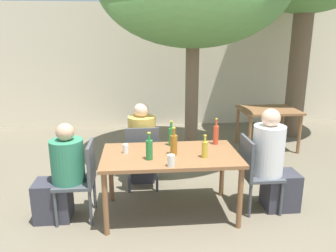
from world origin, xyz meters
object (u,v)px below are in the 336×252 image
Objects in this scene: green_bottle_1 at (149,149)px; amber_bottle_3 at (174,144)px; soda_bottle_4 at (216,134)px; drinking_glass_1 at (126,149)px; patio_chair_2 at (142,154)px; green_bottle_2 at (171,136)px; person_seated_1 at (273,165)px; person_seated_0 at (61,177)px; oil_cruet_0 at (205,149)px; patio_chair_0 at (82,176)px; person_seated_2 at (142,146)px; drinking_glass_0 at (171,161)px; dining_table_back at (268,115)px; patio_chair_1 at (255,170)px; dining_table_front at (170,160)px.

amber_bottle_3 reaches higher than green_bottle_1.
drinking_glass_1 is (-1.11, -0.23, -0.08)m from soda_bottle_4.
patio_chair_2 is 2.94× the size of green_bottle_2.
green_bottle_2 reaches higher than drinking_glass_1.
person_seated_1 is at bearing 156.45° from patio_chair_2.
person_seated_0 is 1.67m from oil_cruet_0.
patio_chair_0 is 2.83× the size of amber_bottle_3.
green_bottle_1 is at bearing 96.11° from person_seated_1.
green_bottle_2 is (-0.33, 0.46, 0.02)m from oil_cruet_0.
drinking_glass_1 is at bearing 76.69° from person_seated_2.
person_seated_1 is at bearing 149.72° from person_seated_2.
patio_chair_0 is at bearing -172.30° from drinking_glass_1.
patio_chair_2 is 1.14m from drinking_glass_0.
green_bottle_1 reaches higher than oil_cruet_0.
person_seated_0 reaches higher than dining_table_back.
patio_chair_0 is at bearing 173.50° from oil_cruet_0.
person_seated_1 reaches higher than patio_chair_0.
green_bottle_1 is (0.77, -0.16, 0.36)m from patio_chair_0.
patio_chair_2 reaches higher than drinking_glass_0.
patio_chair_1 is at bearing 152.97° from patio_chair_2.
soda_bottle_4 is at bearing 46.80° from drinking_glass_0.
patio_chair_0 is at bearing 44.00° from patio_chair_2.
green_bottle_2 is at bearing 120.02° from person_seated_2.
dining_table_back is 2.44m from soda_bottle_4.
green_bottle_2 is (0.04, 0.30, 0.20)m from dining_table_front.
person_seated_2 reaches higher than green_bottle_1.
amber_bottle_3 is 0.56m from drinking_glass_1.
green_bottle_1 is at bearing 97.20° from patio_chair_1.
person_seated_0 is 3.45× the size of soda_bottle_4.
patio_chair_2 is at bearing 134.00° from patio_chair_0.
person_seated_0 is (-0.24, -0.00, -0.01)m from patio_chair_0.
person_seated_2 is 1.16m from soda_bottle_4.
green_bottle_1 is (-1.27, -0.16, 0.36)m from patio_chair_1.
patio_chair_0 is 0.59m from drinking_glass_1.
soda_bottle_4 is at bearing 11.44° from drinking_glass_1.
person_seated_1 is 0.78m from soda_bottle_4.
soda_bottle_4 is (1.86, 0.29, 0.37)m from person_seated_0.
green_bottle_2 reaches higher than patio_chair_0.
patio_chair_1 is at bearing 0.00° from dining_table_front.
person_seated_1 is 4.81× the size of oil_cruet_0.
person_seated_0 is 1.31m from person_seated_2.
dining_table_front is at bearing 90.00° from person_seated_0.
person_seated_2 reaches higher than patio_chair_2.
amber_bottle_3 is at bearing -90.98° from green_bottle_2.
person_seated_1 is 1.25m from amber_bottle_3.
dining_table_back is (2.07, 2.23, -0.03)m from dining_table_front.
soda_bottle_4 is at bearing 30.19° from amber_bottle_3.
person_seated_2 is 1.35m from drinking_glass_0.
patio_chair_0 is 2.04m from patio_chair_1.
patio_chair_1 is 2.96× the size of green_bottle_1.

